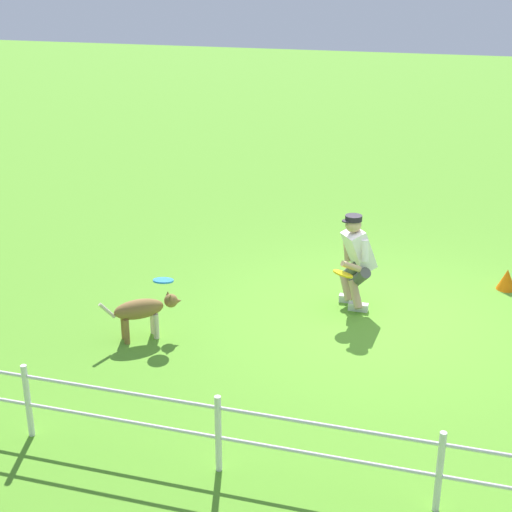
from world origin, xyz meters
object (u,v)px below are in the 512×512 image
(frisbee_held, at_px, (343,274))
(training_cone, at_px, (507,279))
(frisbee_flying, at_px, (163,281))
(person, at_px, (356,258))
(dog, at_px, (143,310))

(frisbee_held, height_order, training_cone, frisbee_held)
(frisbee_flying, distance_m, training_cone, 4.90)
(training_cone, bearing_deg, frisbee_flying, 32.57)
(person, relative_size, frisbee_flying, 5.17)
(person, bearing_deg, frisbee_flying, -1.97)
(dog, height_order, training_cone, dog)
(dog, relative_size, frisbee_flying, 3.36)
(frisbee_held, bearing_deg, person, -105.22)
(frisbee_flying, bearing_deg, frisbee_held, -151.80)
(person, bearing_deg, dog, -1.61)
(frisbee_held, relative_size, training_cone, 0.89)
(dog, distance_m, frisbee_flying, 0.44)
(person, xyz_separation_m, training_cone, (-1.98, -1.16, -0.55))
(person, distance_m, frisbee_flying, 2.57)
(dog, height_order, frisbee_held, frisbee_held)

